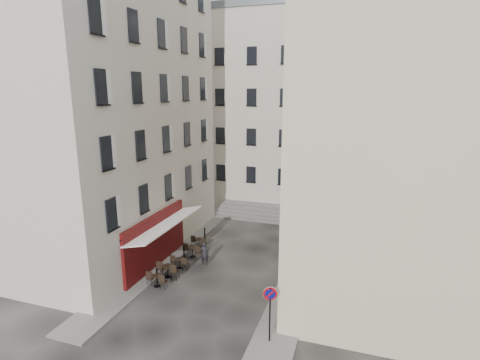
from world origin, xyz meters
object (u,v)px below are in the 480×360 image
at_px(bistro_table_a, 157,280).
at_px(no_parking_sign, 270,304).
at_px(pedestrian, 204,253).
at_px(bistro_table_b, 168,270).

bearing_deg(bistro_table_a, no_parking_sign, -20.88).
distance_m(no_parking_sign, bistro_table_a, 8.00).
bearing_deg(no_parking_sign, bistro_table_a, 141.27).
bearing_deg(pedestrian, bistro_table_a, 57.01).
relative_size(no_parking_sign, bistro_table_a, 2.18).
relative_size(bistro_table_a, bistro_table_b, 0.89).
xyz_separation_m(bistro_table_b, pedestrian, (1.37, 2.34, 0.27)).
distance_m(bistro_table_b, pedestrian, 2.73).
relative_size(bistro_table_a, pedestrian, 0.81).
bearing_deg(bistro_table_b, pedestrian, 59.68).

